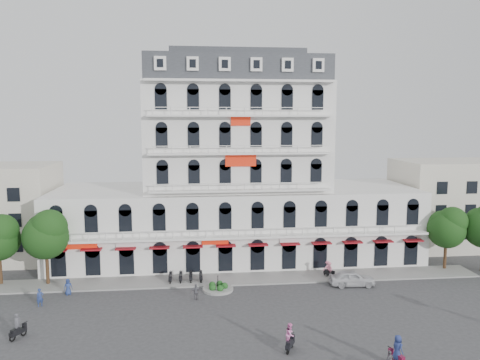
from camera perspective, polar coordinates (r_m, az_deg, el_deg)
The scene contains 17 objects.
ground at distance 44.55m, azimuth 1.76°, elevation -15.86°, with size 120.00×120.00×0.00m, color #38383A.
sidewalk at distance 52.85m, azimuth 0.42°, elevation -11.96°, with size 53.00×4.00×0.16m, color gray.
main_building at distance 59.32m, azimuth -0.53°, elevation -0.00°, with size 45.00×15.00×25.80m.
flank_building_east at distance 71.18m, azimuth 24.14°, elevation -2.64°, with size 14.00×10.00×12.00m, color beige.
traffic_island at distance 49.75m, azimuth -2.71°, elevation -13.00°, with size 3.20×3.20×1.60m.
parked_scooter_row at distance 52.40m, azimuth -6.63°, elevation -12.27°, with size 4.40×1.80×1.10m, color black, non-canonical shape.
tree_west_inner at distance 53.69m, azimuth -22.58°, elevation -5.99°, with size 4.76×4.76×8.25m.
tree_east_inner at distance 59.87m, azimuth 23.95°, elevation -5.19°, with size 4.40×4.37×7.57m.
parked_car at distance 52.18m, azimuth 13.47°, elevation -11.56°, with size 1.93×4.81×1.64m, color silver.
rider_west at distance 43.38m, azimuth -25.47°, elevation -15.90°, with size 1.04×1.54×2.12m.
rider_southwest at distance 37.76m, azimuth 6.13°, elevation -18.44°, with size 1.01×1.56×2.24m.
rider_east at distance 37.35m, azimuth 18.66°, elevation -19.06°, with size 0.86×1.64×2.32m.
rider_center at distance 53.81m, azimuth 10.81°, elevation -10.71°, with size 0.94×1.60×1.93m.
pedestrian_left at distance 51.38m, azimuth -20.23°, elevation -12.12°, with size 0.81×0.53×1.66m, color navy.
pedestrian_mid at distance 47.26m, azimuth -5.39°, elevation -13.43°, with size 0.95×0.40×1.62m, color slate.
pedestrian_right at distance 54.95m, azimuth 10.65°, elevation -10.49°, with size 1.09×0.63×1.68m, color pink.
pedestrian_far at distance 49.36m, azimuth -23.21°, elevation -13.03°, with size 0.63×0.41×1.73m, color navy.
Camera 1 is at (-5.55, -40.57, 17.56)m, focal length 35.00 mm.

